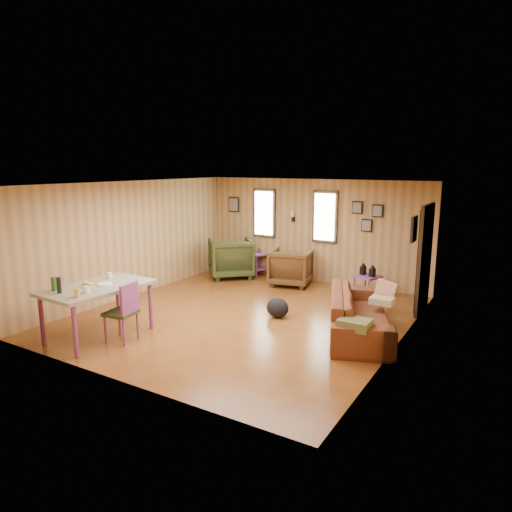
{
  "coord_description": "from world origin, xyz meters",
  "views": [
    {
      "loc": [
        4.29,
        -6.75,
        2.73
      ],
      "look_at": [
        0.0,
        0.4,
        1.05
      ],
      "focal_mm": 32.0,
      "sensor_mm": 36.0,
      "label": 1
    }
  ],
  "objects_px": {
    "recliner_brown": "(291,266)",
    "recliner_green": "(231,256)",
    "side_table": "(367,275)",
    "end_table": "(257,259)",
    "sofa": "(360,306)",
    "dining_table": "(96,291)"
  },
  "relations": [
    {
      "from": "end_table",
      "to": "dining_table",
      "type": "height_order",
      "value": "dining_table"
    },
    {
      "from": "sofa",
      "to": "dining_table",
      "type": "distance_m",
      "value": 4.24
    },
    {
      "from": "sofa",
      "to": "dining_table",
      "type": "bearing_deg",
      "value": 102.14
    },
    {
      "from": "sofa",
      "to": "side_table",
      "type": "bearing_deg",
      "value": -7.11
    },
    {
      "from": "end_table",
      "to": "side_table",
      "type": "bearing_deg",
      "value": -10.31
    },
    {
      "from": "recliner_green",
      "to": "dining_table",
      "type": "xyz_separation_m",
      "value": [
        0.41,
        -4.4,
        0.25
      ]
    },
    {
      "from": "recliner_brown",
      "to": "dining_table",
      "type": "height_order",
      "value": "dining_table"
    },
    {
      "from": "recliner_brown",
      "to": "side_table",
      "type": "distance_m",
      "value": 1.82
    },
    {
      "from": "side_table",
      "to": "sofa",
      "type": "bearing_deg",
      "value": -75.83
    },
    {
      "from": "sofa",
      "to": "side_table",
      "type": "relative_size",
      "value": 3.22
    },
    {
      "from": "side_table",
      "to": "dining_table",
      "type": "bearing_deg",
      "value": -124.75
    },
    {
      "from": "recliner_brown",
      "to": "side_table",
      "type": "bearing_deg",
      "value": 163.58
    },
    {
      "from": "recliner_brown",
      "to": "side_table",
      "type": "height_order",
      "value": "recliner_brown"
    },
    {
      "from": "sofa",
      "to": "end_table",
      "type": "distance_m",
      "value": 4.33
    },
    {
      "from": "sofa",
      "to": "recliner_brown",
      "type": "xyz_separation_m",
      "value": [
        -2.33,
        2.13,
        -0.01
      ]
    },
    {
      "from": "sofa",
      "to": "dining_table",
      "type": "height_order",
      "value": "dining_table"
    },
    {
      "from": "recliner_brown",
      "to": "recliner_green",
      "type": "height_order",
      "value": "recliner_green"
    },
    {
      "from": "end_table",
      "to": "side_table",
      "type": "distance_m",
      "value": 3.03
    },
    {
      "from": "recliner_brown",
      "to": "recliner_green",
      "type": "xyz_separation_m",
      "value": [
        -1.61,
        -0.07,
        0.07
      ]
    },
    {
      "from": "recliner_green",
      "to": "end_table",
      "type": "bearing_deg",
      "value": -174.74
    },
    {
      "from": "recliner_green",
      "to": "end_table",
      "type": "distance_m",
      "value": 0.68
    },
    {
      "from": "recliner_green",
      "to": "side_table",
      "type": "height_order",
      "value": "recliner_green"
    }
  ]
}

